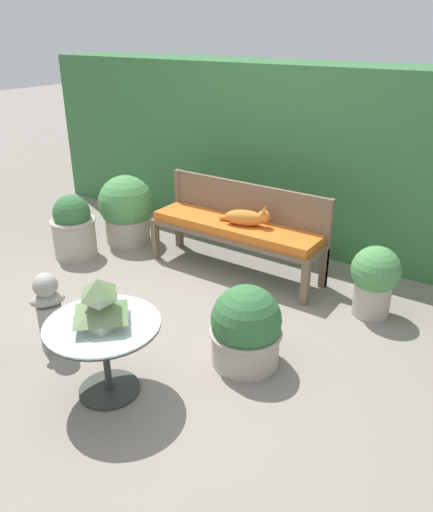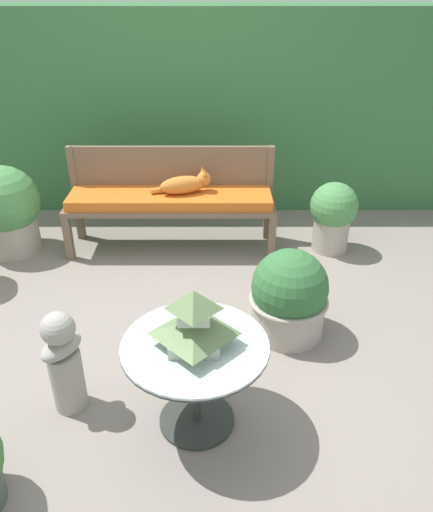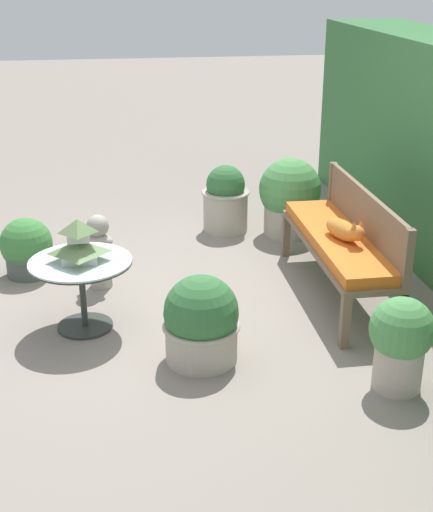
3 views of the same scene
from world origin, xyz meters
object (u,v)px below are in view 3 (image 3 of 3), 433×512
(cat, at_px, (344,230))
(potted_plant_table_far, at_px, (201,322))
(garden_bench, at_px, (337,243))
(patio_table, at_px, (81,275))
(potted_plant_patio_mid, at_px, (401,341))
(potted_plant_bench_left, at_px, (27,249))
(potted_plant_bench_right, at_px, (290,197))
(potted_plant_path_edge, at_px, (225,200))
(garden_bust, at_px, (99,251))
(pagoda_birdhouse, at_px, (79,243))

(cat, bearing_deg, potted_plant_table_far, -75.79)
(garden_bench, xyz_separation_m, patio_table, (0.27, -1.90, -0.02))
(garden_bench, distance_m, potted_plant_patio_mid, 1.33)
(potted_plant_bench_left, bearing_deg, patio_table, 25.40)
(garden_bench, xyz_separation_m, potted_plant_patio_mid, (1.32, -0.02, -0.10))
(potted_plant_table_far, distance_m, potted_plant_patio_mid, 1.23)
(potted_plant_bench_right, relative_size, potted_plant_path_edge, 1.14)
(patio_table, xyz_separation_m, garden_bust, (-0.68, 0.11, -0.10))
(cat, height_order, garden_bust, cat)
(garden_bench, height_order, pagoda_birdhouse, pagoda_birdhouse)
(garden_bench, relative_size, potted_plant_path_edge, 2.65)
(garden_bust, bearing_deg, potted_plant_bench_left, -177.42)
(pagoda_birdhouse, relative_size, potted_plant_patio_mid, 0.54)
(garden_bench, height_order, potted_plant_table_far, potted_plant_table_far)
(cat, bearing_deg, potted_plant_path_edge, -176.77)
(garden_bench, xyz_separation_m, cat, (0.12, 0.00, 0.15))
(potted_plant_bench_right, xyz_separation_m, potted_plant_patio_mid, (2.67, 0.01, -0.04))
(pagoda_birdhouse, distance_m, potted_plant_table_far, 1.00)
(garden_bench, xyz_separation_m, garden_bust, (-0.41, -1.78, -0.11))
(potted_plant_bench_left, relative_size, potted_plant_path_edge, 0.76)
(potted_plant_patio_mid, distance_m, potted_plant_path_edge, 2.90)
(patio_table, bearing_deg, potted_plant_path_edge, 144.23)
(pagoda_birdhouse, relative_size, potted_plant_bench_right, 0.43)
(potted_plant_table_far, relative_size, potted_plant_patio_mid, 0.99)
(patio_table, distance_m, pagoda_birdhouse, 0.23)
(pagoda_birdhouse, relative_size, potted_plant_bench_left, 0.65)
(potted_plant_table_far, bearing_deg, cat, 121.45)
(garden_bench, distance_m, potted_plant_bench_left, 2.49)
(cat, relative_size, garden_bust, 0.81)
(potted_plant_bench_right, bearing_deg, cat, 1.43)
(potted_plant_bench_left, bearing_deg, potted_plant_patio_mid, 48.85)
(pagoda_birdhouse, distance_m, garden_bust, 0.76)
(potted_plant_bench_right, relative_size, potted_plant_table_far, 1.25)
(cat, relative_size, pagoda_birdhouse, 1.54)
(cat, height_order, potted_plant_table_far, cat)
(garden_bench, height_order, cat, cat)
(patio_table, height_order, pagoda_birdhouse, pagoda_birdhouse)
(potted_plant_path_edge, bearing_deg, cat, 20.46)
(garden_bench, distance_m, patio_table, 1.92)
(potted_plant_bench_right, bearing_deg, potted_plant_path_edge, -106.75)
(cat, bearing_deg, patio_table, -102.81)
(cat, xyz_separation_m, potted_plant_table_far, (0.70, -1.15, -0.30))
(patio_table, bearing_deg, pagoda_birdhouse, 0.00)
(potted_plant_bench_right, height_order, potted_plant_path_edge, potted_plant_bench_right)
(garden_bust, height_order, potted_plant_bench_right, potted_plant_bench_right)
(potted_plant_bench_right, bearing_deg, patio_table, -49.09)
(potted_plant_bench_left, xyz_separation_m, potted_plant_table_far, (1.55, 1.23, 0.04))
(garden_bench, distance_m, cat, 0.20)
(cat, relative_size, potted_plant_path_edge, 0.76)
(pagoda_birdhouse, xyz_separation_m, potted_plant_table_far, (0.55, 0.75, -0.37))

